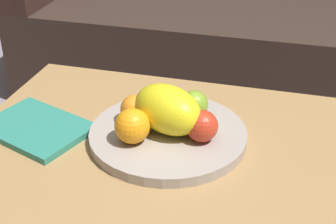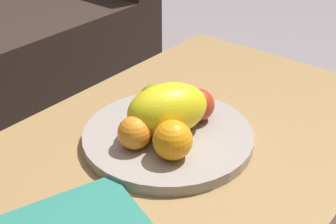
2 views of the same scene
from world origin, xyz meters
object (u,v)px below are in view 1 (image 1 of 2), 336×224
object	(u,v)px
couch	(222,23)
orange_left	(132,126)
apple_front	(194,104)
apple_left	(202,126)
coffee_table	(183,163)
fruit_bowl	(168,135)
melon_large_front	(168,109)
banana_bunch	(179,112)
orange_front	(135,109)
magazine	(36,128)

from	to	relation	value
couch	orange_left	xyz separation A→B (m)	(-0.02, -1.15, 0.16)
apple_front	apple_left	bearing A→B (deg)	-67.64
coffee_table	apple_front	xyz separation A→B (m)	(-0.00, 0.11, 0.10)
fruit_bowl	melon_large_front	bearing A→B (deg)	144.72
orange_left	fruit_bowl	bearing A→B (deg)	44.90
melon_large_front	banana_bunch	world-z (taller)	melon_large_front
orange_front	melon_large_front	bearing A→B (deg)	-10.93
fruit_bowl	orange_left	world-z (taller)	orange_left
fruit_bowl	banana_bunch	world-z (taller)	banana_bunch
orange_left	apple_left	world-z (taller)	orange_left
banana_bunch	apple_left	bearing A→B (deg)	-40.98
magazine	melon_large_front	bearing A→B (deg)	27.83
orange_left	apple_front	bearing A→B (deg)	52.41
fruit_bowl	orange_front	distance (m)	0.10
couch	apple_front	distance (m)	1.03
fruit_bowl	orange_left	bearing A→B (deg)	-135.10
coffee_table	apple_left	size ratio (longest dim) A/B	14.21
apple_front	apple_left	world-z (taller)	apple_left
apple_left	coffee_table	bearing A→B (deg)	-166.24
fruit_bowl	orange_left	distance (m)	0.11
orange_front	fruit_bowl	bearing A→B (deg)	-11.19
magazine	apple_front	bearing A→B (deg)	38.20
couch	apple_left	xyz separation A→B (m)	(0.13, -1.11, 0.15)
apple_left	fruit_bowl	bearing A→B (deg)	167.42
couch	banana_bunch	world-z (taller)	couch
coffee_table	apple_left	distance (m)	0.11
banana_bunch	apple_front	bearing A→B (deg)	55.47
apple_front	magazine	world-z (taller)	apple_front
orange_front	apple_front	bearing A→B (deg)	24.61
coffee_table	orange_front	distance (m)	0.17
magazine	orange_front	bearing A→B (deg)	34.74
orange_left	magazine	size ratio (longest dim) A/B	0.32
orange_front	apple_left	size ratio (longest dim) A/B	0.95
orange_front	orange_left	bearing A→B (deg)	-75.02
banana_bunch	couch	bearing A→B (deg)	93.69
orange_left	orange_front	bearing A→B (deg)	104.98
couch	orange_front	xyz separation A→B (m)	(-0.04, -1.07, 0.15)
couch	orange_left	bearing A→B (deg)	-90.76
couch	coffee_table	bearing A→B (deg)	-85.16
coffee_table	apple_left	world-z (taller)	apple_left
couch	orange_left	world-z (taller)	couch
couch	fruit_bowl	bearing A→B (deg)	-87.38
coffee_table	fruit_bowl	world-z (taller)	fruit_bowl
apple_left	banana_bunch	distance (m)	0.09
orange_left	magazine	world-z (taller)	orange_left
coffee_table	banana_bunch	size ratio (longest dim) A/B	6.91
coffee_table	couch	bearing A→B (deg)	94.84
orange_front	orange_left	distance (m)	0.09
fruit_bowl	magazine	size ratio (longest dim) A/B	1.49
apple_front	couch	bearing A→B (deg)	95.34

